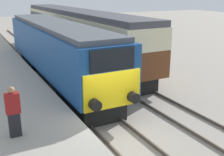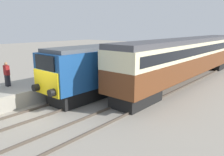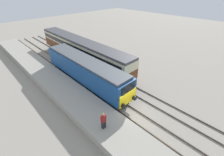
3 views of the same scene
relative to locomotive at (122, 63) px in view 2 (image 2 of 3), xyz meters
The scene contains 7 objects.
ground_plane 8.09m from the locomotive, 90.00° to the right, with size 120.00×120.00×0.00m, color gray.
platform_left 3.66m from the locomotive, behind, with size 3.50×50.00×1.00m.
rails_near_track 3.47m from the locomotive, 90.00° to the right, with size 1.51×60.00×0.14m.
rails_far_track 4.85m from the locomotive, 39.67° to the right, with size 1.50×60.00×0.14m.
locomotive is the anchor object (origin of this frame).
passenger_carriage 6.81m from the locomotive, 59.97° to the left, with size 2.75×21.74×4.04m.
person_on_platform 8.82m from the locomotive, 115.72° to the right, with size 0.44×0.26×1.67m.
Camera 2 is at (11.20, -6.48, 4.95)m, focal length 35.00 mm.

